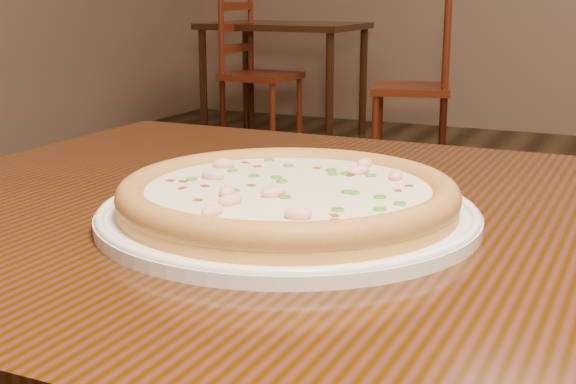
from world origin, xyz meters
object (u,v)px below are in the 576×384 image
at_px(hero_table, 420,320).
at_px(plate, 288,214).
at_px(bg_table_left, 284,38).
at_px(chair_b, 421,88).
at_px(chair_a, 254,74).
at_px(pizza, 288,195).

distance_m(hero_table, plate, 0.17).
bearing_deg(plate, hero_table, 22.62).
height_order(hero_table, bg_table_left, same).
xyz_separation_m(hero_table, chair_b, (-1.02, 3.59, -0.21)).
xyz_separation_m(hero_table, chair_a, (-2.19, 3.83, -0.21)).
distance_m(plate, pizza, 0.02).
relative_size(bg_table_left, chair_a, 1.05).
relative_size(pizza, chair_b, 0.34).
xyz_separation_m(pizza, chair_a, (-2.07, 3.88, -0.34)).
height_order(plate, bg_table_left, plate).
bearing_deg(chair_b, bg_table_left, 153.66).
bearing_deg(bg_table_left, chair_b, -26.34).
height_order(hero_table, chair_b, chair_b).
bearing_deg(pizza, hero_table, 22.62).
relative_size(plate, bg_table_left, 0.36).
bearing_deg(pizza, plate, 49.04).
distance_m(plate, chair_a, 4.41).
relative_size(plate, chair_b, 0.38).
distance_m(pizza, bg_table_left, 4.64).
xyz_separation_m(hero_table, bg_table_left, (-2.12, 4.13, 0.00)).
bearing_deg(hero_table, chair_a, 119.75).
bearing_deg(pizza, chair_b, 103.91).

